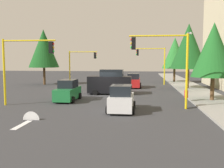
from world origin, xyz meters
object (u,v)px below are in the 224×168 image
Objects in this scene: tree_roadside_near at (214,50)px; traffic_signal_near_left at (164,56)px; tree_opposite_side at (44,49)px; car_red at (133,81)px; tree_roadside_far at (175,53)px; street_lamp_curbside at (188,55)px; delivery_van_black at (110,83)px; traffic_signal_near_right at (24,59)px; pedestrian_crossing at (186,97)px; car_green at (68,91)px; car_white at (121,99)px; traffic_signal_far_left at (153,59)px; tree_roadside_mid at (189,46)px; traffic_signal_far_right at (81,60)px.

traffic_signal_near_left is at bearing -50.05° from tree_roadside_near.
tree_opposite_side is at bearing -123.07° from tree_roadside_near.
tree_roadside_far is at bearing 143.20° from car_red.
street_lamp_curbside is 9.36m from delivery_van_black.
tree_roadside_near is at bearing 103.89° from traffic_signal_near_right.
delivery_van_black is at bearing -111.80° from tree_roadside_near.
traffic_signal_near_right is 3.28× the size of pedestrian_crossing.
pedestrian_crossing is (7.77, 7.03, -0.37)m from delivery_van_black.
car_green is at bearing 136.98° from traffic_signal_near_right.
delivery_van_black is 1.27× the size of car_white.
traffic_signal_far_left is 16.89m from tree_opposite_side.
traffic_signal_far_left is at bearing 153.20° from car_green.
traffic_signal_near_left is 3.70m from pedestrian_crossing.
car_red is 2.32× the size of pedestrian_crossing.
traffic_signal_near_left is 0.84× the size of street_lamp_curbside.
traffic_signal_near_left is 4.79m from car_white.
traffic_signal_near_right is 1.33× the size of car_green.
traffic_signal_near_right reaches higher than car_white.
pedestrian_crossing is at bearing 97.17° from traffic_signal_near_left.
traffic_signal_near_right is at bearing -37.70° from delivery_van_black.
delivery_van_black is at bearing -167.96° from car_white.
street_lamp_curbside is 4.63m from tree_roadside_mid.
traffic_signal_far_left is 19.32m from car_green.
pedestrian_crossing is at bearing 46.20° from tree_opposite_side.
tree_roadside_near is at bearing 2.86° from tree_roadside_mid.
tree_roadside_mid is at bearing 131.76° from traffic_signal_near_right.
tree_roadside_near is 14.05m from car_red.
car_white is (11.11, -6.67, -3.45)m from street_lamp_curbside.
traffic_signal_far_left is at bearing -144.38° from tree_roadside_mid.
traffic_signal_near_left is at bearing 29.58° from traffic_signal_far_right.
traffic_signal_far_left is 20.10m from pedestrian_crossing.
traffic_signal_far_right is 0.73× the size of tree_roadside_near.
car_red is at bearing -36.80° from tree_roadside_far.
traffic_signal_far_left is at bearing 156.58° from delivery_van_black.
traffic_signal_near_left is at bearing 42.90° from tree_opposite_side.
traffic_signal_far_right is 6.02m from tree_opposite_side.
street_lamp_curbside is at bearing 118.71° from car_green.
street_lamp_curbside is at bearing -166.95° from tree_roadside_near.
traffic_signal_near_right is 0.95× the size of traffic_signal_near_left.
traffic_signal_near_right is 17.69m from car_red.
traffic_signal_far_left is at bearing -179.93° from traffic_signal_near_left.
car_green is (17.01, -8.59, -3.13)m from traffic_signal_far_left.
traffic_signal_near_left is 0.69× the size of tree_roadside_mid.
car_green is (1.01, -13.39, -3.84)m from tree_roadside_near.
traffic_signal_near_left is 0.81× the size of tree_roadside_near.
tree_roadside_mid is 14.75m from pedestrian_crossing.
car_white is (1.50, -3.20, -3.24)m from traffic_signal_near_left.
traffic_signal_far_left reaches higher than traffic_signal_far_right.
tree_roadside_far is (-4.00, 15.13, 1.25)m from traffic_signal_far_right.
tree_roadside_near reaches higher than traffic_signal_near_right.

